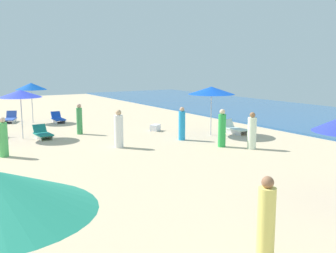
{
  "coord_description": "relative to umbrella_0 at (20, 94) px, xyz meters",
  "views": [
    {
      "loc": [
        15.04,
        2.18,
        3.6
      ],
      "look_at": [
        1.06,
        10.64,
        0.97
      ],
      "focal_mm": 42.16,
      "sensor_mm": 36.0,
      "label": 1
    }
  ],
  "objects": [
    {
      "name": "lounge_chair_2_0",
      "position": [
        4.21,
        9.67,
        -1.91
      ],
      "size": [
        1.4,
        0.65,
        0.7
      ],
      "rotation": [
        0.0,
        0.0,
        1.61
      ],
      "color": "silver",
      "rests_on": "ground_plane"
    },
    {
      "name": "lounge_chair_3_1",
      "position": [
        -5.97,
        0.42,
        -1.94
      ],
      "size": [
        1.43,
        1.06,
        0.66
      ],
      "rotation": [
        0.0,
        0.0,
        1.18
      ],
      "color": "silver",
      "rests_on": "ground_plane"
    },
    {
      "name": "umbrella_2",
      "position": [
        3.89,
        8.34,
        0.08
      ],
      "size": [
        2.32,
        2.32,
        2.44
      ],
      "color": "silver",
      "rests_on": "ground_plane"
    },
    {
      "name": "beachgoer_0",
      "position": [
        7.38,
        7.84,
        -1.45
      ],
      "size": [
        0.47,
        0.47,
        1.57
      ],
      "rotation": [
        0.0,
        0.0,
        1.25
      ],
      "color": "white",
      "rests_on": "ground_plane"
    },
    {
      "name": "cooler_box_2",
      "position": [
        1.35,
        6.55,
        -2.0
      ],
      "size": [
        0.66,
        0.7,
        0.34
      ],
      "primitive_type": "cube",
      "rotation": [
        0.0,
        0.0,
        5.36
      ],
      "color": "white",
      "rests_on": "ground_plane"
    },
    {
      "name": "umbrella_0",
      "position": [
        0.0,
        0.0,
        0.0
      ],
      "size": [
        1.99,
        1.99,
        2.35
      ],
      "color": "silver",
      "rests_on": "ground_plane"
    },
    {
      "name": "lounge_chair_3_0",
      "position": [
        -4.4,
        2.94,
        -1.94
      ],
      "size": [
        1.36,
        0.6,
        0.63
      ],
      "rotation": [
        0.0,
        0.0,
        1.57
      ],
      "color": "silver",
      "rests_on": "ground_plane"
    },
    {
      "name": "lounge_chair_0_1",
      "position": [
        0.44,
        0.83,
        -1.93
      ],
      "size": [
        1.34,
        0.73,
        0.63
      ],
      "rotation": [
        0.0,
        0.0,
        1.64
      ],
      "color": "silver",
      "rests_on": "ground_plane"
    },
    {
      "name": "beachgoer_3",
      "position": [
        0.18,
        2.76,
        -1.42
      ],
      "size": [
        0.39,
        0.39,
        1.56
      ],
      "rotation": [
        0.0,
        0.0,
        0.45
      ],
      "color": "#3F9751",
      "rests_on": "ground_plane"
    },
    {
      "name": "beachgoer_7",
      "position": [
        6.4,
        7.02,
        -1.39
      ],
      "size": [
        0.46,
        0.46,
        1.65
      ],
      "rotation": [
        0.0,
        0.0,
        2.26
      ],
      "color": "green",
      "rests_on": "ground_plane"
    },
    {
      "name": "beachgoer_4",
      "position": [
        14.62,
        1.43,
        -1.43
      ],
      "size": [
        0.43,
        0.43,
        1.58
      ],
      "rotation": [
        0.0,
        0.0,
        5.08
      ],
      "color": "#F9E06D",
      "rests_on": "ground_plane"
    },
    {
      "name": "beachgoer_5",
      "position": [
        3.48,
        -1.38,
        -1.44
      ],
      "size": [
        0.36,
        0.36,
        1.56
      ],
      "rotation": [
        0.0,
        0.0,
        4.76
      ],
      "color": "#4AB55B",
      "rests_on": "ground_plane"
    },
    {
      "name": "umbrella_3",
      "position": [
        -5.11,
        1.6,
        0.05
      ],
      "size": [
        1.86,
        1.86,
        2.43
      ],
      "color": "silver",
      "rests_on": "ground_plane"
    },
    {
      "name": "beachgoer_1",
      "position": [
        4.21,
        3.15,
        -1.41
      ],
      "size": [
        0.44,
        0.44,
        1.64
      ],
      "rotation": [
        0.0,
        0.0,
        4.56
      ],
      "color": "white",
      "rests_on": "ground_plane"
    },
    {
      "name": "beachgoer_2",
      "position": [
        4.21,
        6.38,
        -1.43
      ],
      "size": [
        0.34,
        0.34,
        1.57
      ],
      "rotation": [
        0.0,
        0.0,
        4.79
      ],
      "color": "#269ADF",
      "rests_on": "ground_plane"
    }
  ]
}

